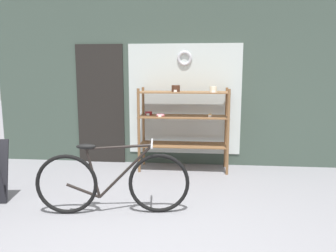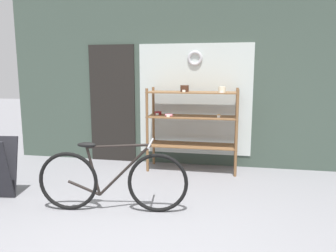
% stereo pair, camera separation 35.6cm
% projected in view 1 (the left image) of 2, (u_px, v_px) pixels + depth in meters
% --- Properties ---
extents(ground_plane, '(30.00, 30.00, 0.00)m').
position_uv_depth(ground_plane, '(146.00, 251.00, 3.01)').
color(ground_plane, gray).
extents(storefront_facade, '(6.35, 0.13, 3.62)m').
position_uv_depth(storefront_facade, '(171.00, 63.00, 5.64)').
color(storefront_facade, '#3D4C42').
rests_on(storefront_facade, ground_plane).
extents(display_case, '(1.47, 0.48, 1.41)m').
position_uv_depth(display_case, '(183.00, 119.00, 5.39)').
color(display_case, brown).
rests_on(display_case, ground_plane).
extents(bicycle, '(1.76, 0.46, 0.84)m').
position_uv_depth(bicycle, '(112.00, 182.00, 3.76)').
color(bicycle, black).
rests_on(bicycle, ground_plane).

